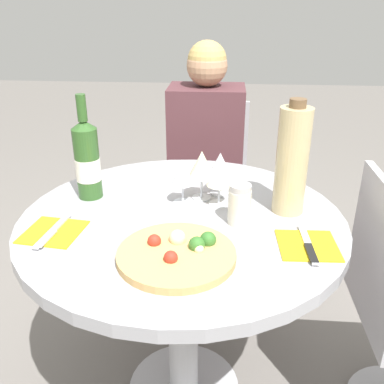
# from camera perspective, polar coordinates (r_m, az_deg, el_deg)

# --- Properties ---
(dining_table) EXTENTS (0.95, 0.95, 0.71)m
(dining_table) POSITION_cam_1_polar(r_m,az_deg,el_deg) (1.32, -1.27, -8.21)
(dining_table) COLOR #B2B2B7
(dining_table) RESTS_ON ground_plane
(chair_behind_diner) EXTENTS (0.40, 0.40, 0.84)m
(chair_behind_diner) POSITION_cam_1_polar(r_m,az_deg,el_deg) (2.15, 1.85, -0.02)
(chair_behind_diner) COLOR #ADADB2
(chair_behind_diner) RESTS_ON ground_plane
(seated_diner) EXTENTS (0.34, 0.47, 1.14)m
(seated_diner) POSITION_cam_1_polar(r_m,az_deg,el_deg) (1.98, 1.68, 0.94)
(seated_diner) COLOR #512D33
(seated_diner) RESTS_ON ground_plane
(pizza_large) EXTENTS (0.29, 0.29, 0.05)m
(pizza_large) POSITION_cam_1_polar(r_m,az_deg,el_deg) (1.06, -1.89, -8.13)
(pizza_large) COLOR tan
(pizza_large) RESTS_ON dining_table
(wine_bottle) EXTENTS (0.08, 0.08, 0.33)m
(wine_bottle) POSITION_cam_1_polar(r_m,az_deg,el_deg) (1.37, -13.80, 4.18)
(wine_bottle) COLOR #2D5623
(wine_bottle) RESTS_ON dining_table
(tall_carafe) EXTENTS (0.09, 0.09, 0.34)m
(tall_carafe) POSITION_cam_1_polar(r_m,az_deg,el_deg) (1.25, 13.19, 4.09)
(tall_carafe) COLOR tan
(tall_carafe) RESTS_ON dining_table
(sugar_shaker) EXTENTS (0.06, 0.06, 0.12)m
(sugar_shaker) POSITION_cam_1_polar(r_m,az_deg,el_deg) (1.20, 6.35, -1.65)
(sugar_shaker) COLOR silver
(sugar_shaker) RESTS_ON dining_table
(wine_glass_front_right) EXTENTS (0.08, 0.08, 0.13)m
(wine_glass_front_right) POSITION_cam_1_polar(r_m,az_deg,el_deg) (1.29, 3.68, 2.11)
(wine_glass_front_right) COLOR silver
(wine_glass_front_right) RESTS_ON dining_table
(wine_glass_back_right) EXTENTS (0.07, 0.07, 0.14)m
(wine_glass_back_right) POSITION_cam_1_polar(r_m,az_deg,el_deg) (1.36, 3.76, 3.65)
(wine_glass_back_right) COLOR silver
(wine_glass_back_right) RESTS_ON dining_table
(wine_glass_front_left) EXTENTS (0.07, 0.07, 0.13)m
(wine_glass_front_left) POSITION_cam_1_polar(r_m,az_deg,el_deg) (1.30, -1.27, 2.34)
(wine_glass_front_left) COLOR silver
(wine_glass_front_left) RESTS_ON dining_table
(wine_glass_center) EXTENTS (0.08, 0.08, 0.16)m
(wine_glass_center) POSITION_cam_1_polar(r_m,az_deg,el_deg) (1.32, 1.31, 3.66)
(wine_glass_center) COLOR silver
(wine_glass_center) RESTS_ON dining_table
(place_setting_left) EXTENTS (0.17, 0.19, 0.01)m
(place_setting_left) POSITION_cam_1_polar(r_m,az_deg,el_deg) (1.23, -18.08, -5.09)
(place_setting_left) COLOR gold
(place_setting_left) RESTS_ON dining_table
(place_setting_right) EXTENTS (0.16, 0.19, 0.01)m
(place_setting_right) POSITION_cam_1_polar(r_m,az_deg,el_deg) (1.15, 15.21, -6.89)
(place_setting_right) COLOR gold
(place_setting_right) RESTS_ON dining_table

